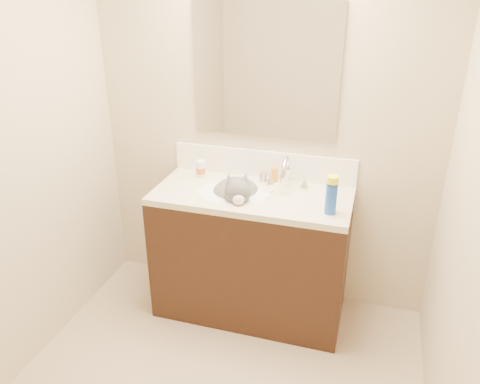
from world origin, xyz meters
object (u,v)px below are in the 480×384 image
Objects in this scene: cat at (236,195)px; amber_bottle at (275,175)px; basin at (232,203)px; faucet at (286,175)px; pill_bottle at (201,169)px; silver_jar at (263,177)px; vanity_cabinet at (251,256)px; spray_can at (331,199)px.

cat is 0.30m from amber_bottle.
basin is 1.61× the size of faucet.
silver_jar is at bearing 6.36° from pill_bottle.
basin is at bearing -131.62° from amber_bottle.
basin is (-0.12, -0.03, 0.38)m from vanity_cabinet.
silver_jar is (-0.16, 0.06, -0.06)m from faucet.
cat is (0.02, 0.02, 0.04)m from basin.
amber_bottle is 0.55× the size of spray_can.
amber_bottle is (0.21, 0.24, 0.12)m from basin.
cat reaches higher than amber_bottle.
pill_bottle is at bearing -173.21° from amber_bottle.
pill_bottle is 1.16× the size of amber_bottle.
faucet reaches higher than basin.
faucet reaches higher than vanity_cabinet.
vanity_cabinet is 12.65× the size of amber_bottle.
basin is 0.99× the size of cat.
pill_bottle is at bearing 130.18° from cat.
spray_can is (0.47, -0.33, 0.06)m from silver_jar.
vanity_cabinet is 4.29× the size of faucet.
basin is 4.09× the size of pill_bottle.
silver_jar is at bearing 159.52° from faucet.
pill_bottle reaches higher than amber_bottle.
basin is at bearing -121.53° from silver_jar.
faucet is at bearing 37.29° from vanity_cabinet.
spray_can is (0.39, -0.34, 0.04)m from amber_bottle.
silver_jar is (0.02, 0.20, 0.48)m from vanity_cabinet.
faucet is at bearing 138.68° from spray_can.
spray_can is at bearing -40.88° from amber_bottle.
amber_bottle is at bearing 9.19° from silver_jar.
cat reaches higher than silver_jar.
silver_jar is (0.14, 0.23, 0.10)m from basin.
faucet reaches higher than cat.
silver_jar is 0.59× the size of amber_bottle.
vanity_cabinet is at bearing -113.83° from amber_bottle.
amber_bottle reaches higher than basin.
faucet is 0.62× the size of cat.
vanity_cabinet is at bearing 164.87° from spray_can.
cat is at bearing -119.71° from silver_jar.
basin is 0.63m from spray_can.
vanity_cabinet is 2.65× the size of cat.
faucet is at bearing 29.12° from basin.
cat and spray_can have the same top height.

